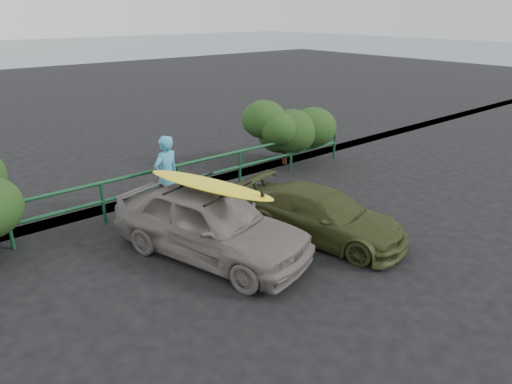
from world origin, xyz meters
TOP-DOWN VIEW (x-y plane):
  - ground at (0.00, 0.00)m, footprint 80.00×80.00m
  - guardrail at (0.00, 5.00)m, footprint 14.00×0.08m
  - shrub_right at (5.00, 5.50)m, footprint 3.20×2.40m
  - sedan at (0.08, 2.17)m, footprint 2.89×4.56m
  - olive_vehicle at (2.38, 1.27)m, footprint 2.45×4.01m
  - man at (0.45, 4.55)m, footprint 0.80×0.62m
  - roof_rack at (0.08, 2.17)m, footprint 1.72×1.42m
  - surfboard at (0.08, 2.17)m, footprint 1.47×3.02m

SIDE VIEW (x-z plane):
  - ground at x=0.00m, z-range 0.00..0.00m
  - guardrail at x=0.00m, z-range 0.00..1.04m
  - olive_vehicle at x=2.38m, z-range 0.00..1.09m
  - sedan at x=0.08m, z-range 0.00..1.44m
  - man at x=0.45m, z-range 0.00..1.96m
  - shrub_right at x=5.00m, z-range 0.00..1.99m
  - roof_rack at x=0.08m, z-range 1.44..1.49m
  - surfboard at x=0.08m, z-range 1.49..1.58m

